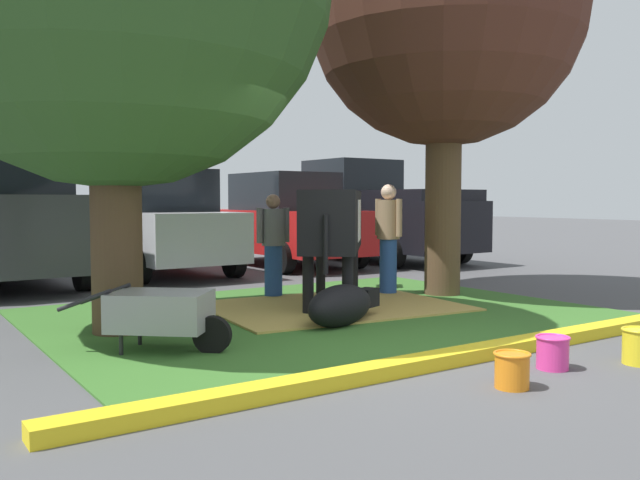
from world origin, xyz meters
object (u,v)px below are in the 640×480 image
object	(u,v)px
calf_lying	(342,305)
person_visitor_near	(273,243)
suv_dark_grey	(0,210)
bucket_pink	(553,352)
pickup_truck_black	(373,213)
bucket_yellow	(640,346)
wheelbarrow	(163,312)
shade_tree_right	(445,9)
sedan_red	(284,221)
cow_holstein	(333,221)
person_handler	(388,236)
bucket_orange	(512,369)
sedan_silver	(158,223)

from	to	relation	value
calf_lying	person_visitor_near	size ratio (longest dim) A/B	0.87
person_visitor_near	suv_dark_grey	world-z (taller)	suv_dark_grey
bucket_pink	person_visitor_near	bearing A→B (deg)	89.26
pickup_truck_black	bucket_yellow	bearing A→B (deg)	-115.39
bucket_pink	bucket_yellow	size ratio (longest dim) A/B	0.92
wheelbarrow	bucket_pink	size ratio (longest dim) A/B	4.76
shade_tree_right	wheelbarrow	world-z (taller)	shade_tree_right
suv_dark_grey	wheelbarrow	bearing A→B (deg)	-85.83
person_visitor_near	sedan_red	distance (m)	4.83
cow_holstein	person_visitor_near	world-z (taller)	cow_holstein
cow_holstein	person_handler	bearing A→B (deg)	11.83
bucket_orange	sedan_red	size ratio (longest dim) A/B	0.06
bucket_orange	sedan_red	xyz separation A→B (m)	(3.43, 9.13, 0.84)
calf_lying	bucket_yellow	bearing A→B (deg)	-68.59
bucket_pink	bucket_yellow	world-z (taller)	bucket_yellow
person_visitor_near	suv_dark_grey	distance (m)	4.97
person_handler	person_visitor_near	size ratio (longest dim) A/B	1.10
person_visitor_near	bucket_orange	bearing A→B (deg)	-99.10
wheelbarrow	calf_lying	bearing A→B (deg)	3.45
wheelbarrow	bucket_yellow	distance (m)	4.33
person_visitor_near	bucket_pink	size ratio (longest dim) A/B	5.22
bucket_yellow	sedan_silver	bearing A→B (deg)	95.75
bucket_pink	sedan_silver	bearing A→B (deg)	91.01
person_visitor_near	bucket_yellow	size ratio (longest dim) A/B	4.82
cow_holstein	bucket_pink	world-z (taller)	cow_holstein
cow_holstein	wheelbarrow	bearing A→B (deg)	-153.91
shade_tree_right	sedan_red	xyz separation A→B (m)	(0.34, 5.22, -3.28)
cow_holstein	sedan_red	bearing A→B (deg)	66.23
sedan_silver	sedan_red	distance (m)	2.84
suv_dark_grey	shade_tree_right	bearing A→B (deg)	-43.33
bucket_orange	sedan_silver	distance (m)	9.22
shade_tree_right	sedan_silver	size ratio (longest dim) A/B	1.44
person_handler	bucket_orange	distance (m)	5.04
bucket_orange	pickup_truck_black	bearing A→B (deg)	57.03
shade_tree_right	calf_lying	distance (m)	4.98
calf_lying	bucket_yellow	world-z (taller)	calf_lying
suv_dark_grey	pickup_truck_black	world-z (taller)	suv_dark_grey
calf_lying	bucket_orange	bearing A→B (deg)	-97.97
person_handler	person_visitor_near	bearing A→B (deg)	155.97
person_handler	sedan_red	size ratio (longest dim) A/B	0.38
wheelbarrow	sedan_silver	xyz separation A→B (m)	(2.38, 6.52, 0.60)
bucket_yellow	bucket_pink	bearing A→B (deg)	157.39
suv_dark_grey	pickup_truck_black	bearing A→B (deg)	1.33
shade_tree_right	bucket_yellow	world-z (taller)	shade_tree_right
shade_tree_right	sedan_silver	bearing A→B (deg)	115.46
cow_holstein	calf_lying	size ratio (longest dim) A/B	2.00
person_handler	wheelbarrow	distance (m)	4.57
shade_tree_right	bucket_yellow	size ratio (longest dim) A/B	20.03
calf_lying	bucket_pink	distance (m)	2.61
wheelbarrow	suv_dark_grey	xyz separation A→B (m)	(-0.46, 6.31, 0.88)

